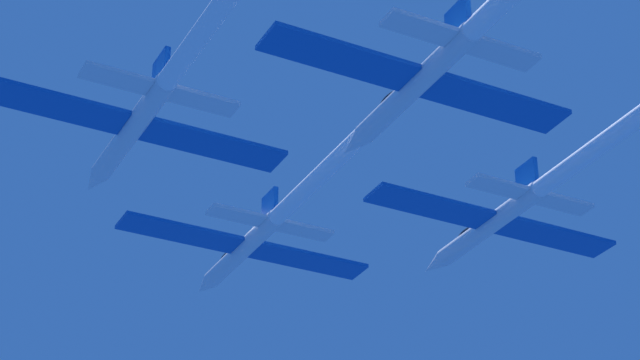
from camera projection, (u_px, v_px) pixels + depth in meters
name	position (u px, v px, depth m)	size (l,w,h in m)	color
jet_lead	(383.00, 114.00, 62.27)	(15.84, 57.08, 2.62)	silver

